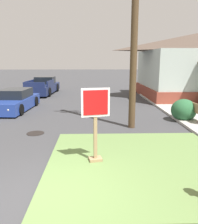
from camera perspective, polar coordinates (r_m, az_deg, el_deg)
ground_plane at (r=5.40m, az=-13.37°, el=-20.04°), size 160.00×160.00×0.00m
grass_corner_patch at (r=6.87m, az=10.18°, el=-12.12°), size 5.26×5.21×0.08m
stop_sign at (r=6.44m, az=-0.88°, el=-3.37°), size 0.78×0.35×2.09m
manhole_cover at (r=9.80m, az=-15.35°, el=-5.06°), size 0.70×0.70×0.02m
parked_sedan_blue at (r=14.75m, az=-19.96°, el=2.55°), size 2.07×4.51×1.25m
pickup_truck_navy at (r=21.55m, az=-13.48°, el=6.03°), size 2.23×5.65×1.48m
street_bench at (r=11.88m, az=22.66°, el=0.37°), size 0.50×1.82×0.85m
utility_pole at (r=10.13m, az=8.75°, el=21.08°), size 1.37×0.29×8.53m
shrub_by_curb at (r=12.03m, az=20.07°, el=0.44°), size 1.21×1.21×1.08m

